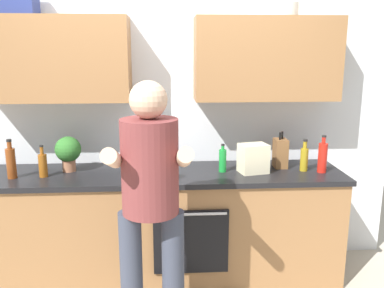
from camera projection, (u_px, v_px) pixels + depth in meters
The scene contains 14 objects.
ground_plane at pixel (166, 275), 3.42m from camera, with size 12.00×12.00×0.00m, color #B2A893.
back_wall_unit at pixel (163, 94), 3.35m from camera, with size 4.00×0.38×2.50m.
counter at pixel (165, 225), 3.32m from camera, with size 2.84×0.67×0.90m.
person_standing at pixel (150, 196), 2.43m from camera, with size 0.49×0.45×1.68m.
bottle_hotsauce at pixel (323, 157), 3.20m from camera, with size 0.07×0.07×0.30m.
bottle_oil at pixel (304, 158), 3.24m from camera, with size 0.06×0.06×0.26m.
bottle_vinegar at pixel (11, 162), 3.05m from camera, with size 0.07×0.07×0.30m.
bottle_syrup at pixel (43, 165), 3.09m from camera, with size 0.06×0.06×0.25m.
bottle_soda at pixel (223, 160), 3.22m from camera, with size 0.06×0.06×0.22m.
cup_ceramic at pixel (170, 172), 3.04m from camera, with size 0.09×0.09×0.11m, color #BF4C47.
mixing_bowl at pixel (143, 169), 3.16m from camera, with size 0.30×0.30×0.09m, color silver.
knife_block at pixel (280, 153), 3.34m from camera, with size 0.10×0.14×0.30m.
potted_herb at pixel (68, 151), 3.22m from camera, with size 0.20×0.20×0.28m.
grocery_bag_rice at pixel (253, 158), 3.20m from camera, with size 0.21×0.16×0.23m, color beige.
Camera 1 is at (0.03, -3.10, 1.83)m, focal length 38.10 mm.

